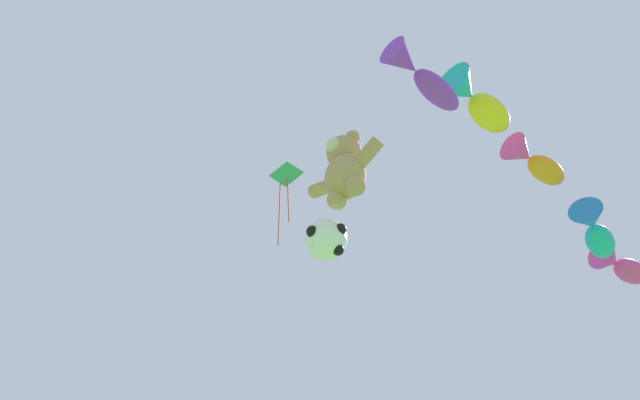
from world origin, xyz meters
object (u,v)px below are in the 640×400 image
Objects in this scene: teddy_bear_kite at (345,169)px; fish_kite_goldfin at (476,101)px; fish_kite_violet at (421,76)px; soccer_ball_kite at (327,239)px; fish_kite_tangerine at (534,161)px; diamond_kite at (285,183)px; fish_kite_teal at (595,230)px; fish_kite_magenta at (620,265)px.

fish_kite_goldfin is (2.10, 2.54, 3.14)m from teddy_bear_kite.
soccer_ball_kite is at bearing -172.70° from fish_kite_violet.
fish_kite_tangerine is (2.13, 4.96, 2.98)m from teddy_bear_kite.
soccer_ball_kite is 4.28m from fish_kite_violet.
fish_kite_tangerine is at bearing 60.11° from soccer_ball_kite.
soccer_ball_kite is 3.72m from diamond_kite.
teddy_bear_kite is 4.55m from fish_kite_goldfin.
teddy_bear_kite is at bearing -11.11° from soccer_ball_kite.
fish_kite_teal reaches higher than diamond_kite.
teddy_bear_kite is 2.20× the size of soccer_ball_kite.
diamond_kite reaches higher than teddy_bear_kite.
fish_kite_magenta reaches higher than diamond_kite.
fish_kite_goldfin is 1.04× the size of fish_kite_magenta.
fish_kite_goldfin is at bearing 26.51° from diamond_kite.
fish_kite_magenta is at bearing 79.10° from teddy_bear_kite.
fish_kite_teal is at bearing -82.71° from fish_kite_magenta.
teddy_bear_kite is 2.75m from fish_kite_violet.
fish_kite_tangerine is (0.24, 4.51, 1.03)m from fish_kite_violet.
fish_kite_magenta reaches higher than soccer_ball_kite.
fish_kite_goldfin is (2.75, 2.41, 4.61)m from soccer_ball_kite.
fish_kite_violet is 0.74× the size of diamond_kite.
fish_kite_magenta is at bearing 66.31° from diamond_kite.
fish_kite_teal reaches higher than teddy_bear_kite.
fish_kite_tangerine reaches higher than teddy_bear_kite.
diamond_kite reaches higher than fish_kite_violet.
fish_kite_teal reaches higher than fish_kite_violet.
fish_kite_tangerine is 4.83m from fish_kite_magenta.
fish_kite_violet is 1.06× the size of fish_kite_tangerine.
fish_kite_magenta is at bearing 90.02° from fish_kite_violet.
fish_kite_goldfin reaches higher than soccer_ball_kite.
teddy_bear_kite is at bearing -100.90° from fish_kite_magenta.
fish_kite_teal is (0.04, 2.59, -0.65)m from fish_kite_tangerine.
teddy_bear_kite is 6.17m from fish_kite_tangerine.
soccer_ball_kite is at bearing -8.53° from diamond_kite.
fish_kite_violet reaches higher than teddy_bear_kite.
diamond_kite is (-2.25, 0.37, 1.87)m from teddy_bear_kite.
diamond_kite is at bearing -153.49° from fish_kite_goldfin.
fish_kite_magenta is (-0.00, 9.33, 0.81)m from fish_kite_violet.
fish_kite_teal is 2.29m from fish_kite_magenta.
teddy_bear_kite is at bearing -113.19° from fish_kite_tangerine.
fish_kite_tangerine is (0.02, 2.43, -0.15)m from fish_kite_goldfin.
fish_kite_violet is 1.06× the size of fish_kite_magenta.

